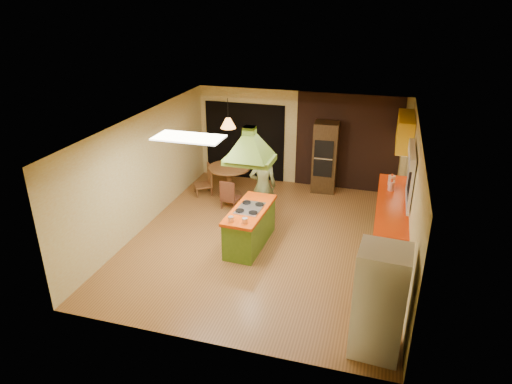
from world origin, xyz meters
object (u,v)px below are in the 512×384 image
(man, at_px, (263,186))
(dining_table, at_px, (229,175))
(kitchen_island, at_px, (250,226))
(refrigerator, at_px, (380,302))
(wall_oven, at_px, (325,157))
(canister_large, at_px, (391,186))

(man, bearing_deg, dining_table, -59.57)
(man, bearing_deg, kitchen_island, 75.33)
(refrigerator, bearing_deg, wall_oven, 109.46)
(refrigerator, bearing_deg, man, 130.55)
(refrigerator, bearing_deg, dining_table, 133.35)
(man, relative_size, wall_oven, 0.90)
(wall_oven, bearing_deg, refrigerator, -77.46)
(refrigerator, height_order, wall_oven, wall_oven)
(kitchen_island, relative_size, wall_oven, 0.90)
(wall_oven, bearing_deg, dining_table, -158.77)
(refrigerator, relative_size, canister_large, 8.67)
(kitchen_island, xyz_separation_m, man, (-0.05, 1.16, 0.40))
(refrigerator, xyz_separation_m, wall_oven, (-1.59, 5.63, 0.08))
(dining_table, height_order, canister_large, canister_large)
(dining_table, bearing_deg, wall_oven, 24.45)
(wall_oven, bearing_deg, man, -120.46)
(man, relative_size, refrigerator, 0.98)
(man, relative_size, canister_large, 8.46)
(wall_oven, relative_size, canister_large, 9.45)
(refrigerator, distance_m, dining_table, 6.00)
(canister_large, bearing_deg, refrigerator, -91.03)
(kitchen_island, relative_size, canister_large, 8.52)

